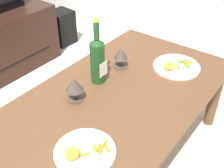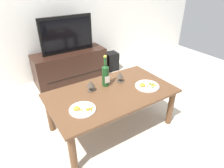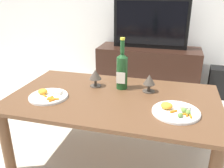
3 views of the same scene
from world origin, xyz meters
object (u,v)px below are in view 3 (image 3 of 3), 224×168
(floor_speaker, at_px, (219,82))
(goblet_right, at_px, (149,81))
(tv_stand, at_px, (148,69))
(goblet_left, at_px, (95,75))
(tv_screen, at_px, (150,23))
(wine_bottle, at_px, (122,69))
(dining_table, at_px, (113,106))
(dinner_plate_left, at_px, (48,96))
(dinner_plate_right, at_px, (176,111))

(floor_speaker, xyz_separation_m, goblet_right, (-0.67, -1.22, 0.40))
(tv_stand, distance_m, goblet_left, 1.32)
(tv_screen, bearing_deg, floor_speaker, -2.35)
(tv_stand, relative_size, wine_bottle, 3.26)
(dining_table, relative_size, tv_stand, 1.15)
(dinner_plate_left, bearing_deg, goblet_right, 23.25)
(dining_table, bearing_deg, floor_speaker, 57.03)
(goblet_right, bearing_deg, floor_speaker, 61.29)
(tv_screen, relative_size, wine_bottle, 2.32)
(dining_table, xyz_separation_m, goblet_right, (0.22, 0.15, 0.16))
(dining_table, bearing_deg, goblet_left, 139.61)
(dining_table, height_order, wine_bottle, wine_bottle)
(tv_stand, relative_size, goblet_right, 9.50)
(dining_table, distance_m, goblet_right, 0.31)
(tv_screen, height_order, dinner_plate_right, tv_screen)
(tv_stand, bearing_deg, dining_table, -92.83)
(tv_screen, bearing_deg, wine_bottle, -92.18)
(floor_speaker, relative_size, dinner_plate_right, 1.24)
(dining_table, bearing_deg, goblet_right, 34.15)
(tv_stand, bearing_deg, goblet_right, -83.17)
(floor_speaker, bearing_deg, dinner_plate_right, -103.89)
(tv_screen, distance_m, dinner_plate_right, 1.60)
(dining_table, xyz_separation_m, tv_screen, (0.07, 1.41, 0.39))
(wine_bottle, height_order, goblet_left, wine_bottle)
(wine_bottle, height_order, goblet_right, wine_bottle)
(wine_bottle, bearing_deg, goblet_right, -3.64)
(wine_bottle, xyz_separation_m, dinner_plate_right, (0.39, -0.29, -0.13))
(goblet_right, bearing_deg, dining_table, -145.85)
(floor_speaker, relative_size, dinner_plate_left, 1.33)
(dinner_plate_left, bearing_deg, wine_bottle, 33.13)
(tv_screen, xyz_separation_m, goblet_right, (0.15, -1.26, -0.23))
(dinner_plate_left, bearing_deg, floor_speaker, 48.88)
(floor_speaker, relative_size, goblet_right, 2.72)
(tv_screen, height_order, wine_bottle, tv_screen)
(goblet_left, xyz_separation_m, dinner_plate_left, (-0.24, -0.27, -0.07))
(goblet_left, distance_m, dinner_plate_left, 0.37)
(tv_stand, distance_m, floor_speaker, 0.83)
(wine_bottle, relative_size, dinner_plate_left, 1.43)
(floor_speaker, height_order, goblet_right, goblet_right)
(dining_table, height_order, goblet_left, goblet_left)
(tv_screen, bearing_deg, goblet_left, -101.05)
(dining_table, distance_m, dinner_plate_left, 0.44)
(tv_screen, bearing_deg, dinner_plate_left, -107.60)
(wine_bottle, distance_m, goblet_right, 0.21)
(tv_screen, xyz_separation_m, dinner_plate_left, (-0.49, -1.53, -0.30))
(goblet_left, bearing_deg, goblet_right, 0.00)
(goblet_left, relative_size, goblet_right, 1.01)
(floor_speaker, bearing_deg, goblet_right, -114.91)
(tv_stand, xyz_separation_m, tv_screen, (-0.00, -0.00, 0.55))
(dining_table, xyz_separation_m, dinner_plate_left, (-0.42, -0.12, 0.09))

